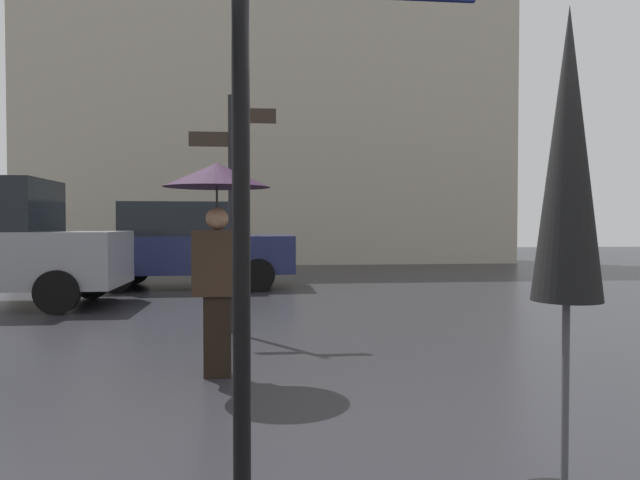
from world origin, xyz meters
The scene contains 5 objects.
folded_patio_umbrella_near centered at (0.96, -0.29, 1.59)m, with size 0.47×0.47×2.41m.
pedestrian_with_umbrella centered at (-0.88, 2.36, 1.52)m, with size 0.95×0.95×1.92m.
parked_car_left centered at (-1.99, 9.83, 0.94)m, with size 4.34×1.91×1.83m.
street_signpost centered at (-0.84, 4.46, 1.81)m, with size 1.08×0.08×2.98m.
building_block centered at (0.00, 17.99, 6.12)m, with size 16.83×3.00×12.23m, color #B2A893.
Camera 1 is at (-0.50, -2.93, 1.37)m, focal length 32.82 mm.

